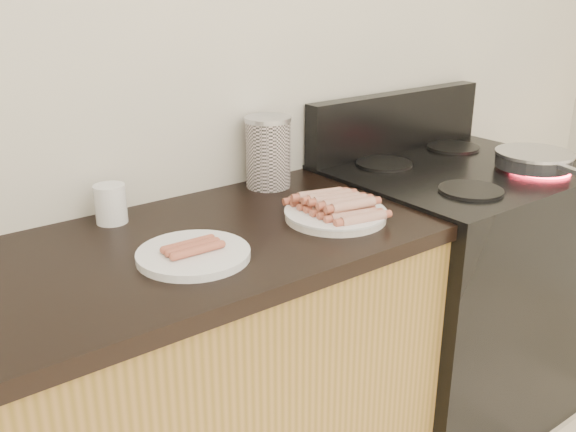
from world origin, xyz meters
TOP-DOWN VIEW (x-y plane):
  - wall_back at (0.00, 2.00)m, footprint 4.00×0.04m
  - stove at (0.78, 1.68)m, footprint 0.76×0.65m
  - stove_panel at (0.78, 1.96)m, footprint 0.76×0.06m
  - burner_near_left at (0.61, 1.51)m, footprint 0.18×0.18m
  - burner_near_right at (0.95, 1.51)m, footprint 0.18×0.18m
  - burner_far_left at (0.61, 1.84)m, footprint 0.18×0.18m
  - burner_far_right at (0.95, 1.84)m, footprint 0.18×0.18m
  - frying_pan at (0.94, 1.52)m, footprint 0.24×0.40m
  - main_plate at (0.19, 1.60)m, footprint 0.32×0.32m
  - side_plate at (-0.22, 1.60)m, footprint 0.31×0.31m
  - hotdog_pile at (0.19, 1.60)m, footprint 0.12×0.25m
  - plain_sausages at (-0.22, 1.60)m, footprint 0.12×0.07m
  - canister at (0.21, 1.92)m, footprint 0.13×0.13m
  - mug at (-0.27, 1.92)m, footprint 0.08×0.08m

SIDE VIEW (x-z plane):
  - stove at x=0.78m, z-range 0.00..0.91m
  - main_plate at x=0.19m, z-range 0.90..0.92m
  - side_plate at x=-0.22m, z-range 0.90..0.92m
  - burner_near_left at x=0.61m, z-range 0.91..0.92m
  - burner_near_right at x=0.95m, z-range 0.91..0.92m
  - burner_far_left at x=0.61m, z-range 0.91..0.92m
  - burner_far_right at x=0.95m, z-range 0.91..0.92m
  - plain_sausages at x=-0.22m, z-range 0.92..0.94m
  - hotdog_pile at x=0.19m, z-range 0.91..0.96m
  - frying_pan at x=0.94m, z-range 0.92..0.97m
  - mug at x=-0.27m, z-range 0.90..1.00m
  - canister at x=0.21m, z-range 0.90..1.11m
  - stove_panel at x=0.78m, z-range 0.91..1.11m
  - wall_back at x=0.00m, z-range 0.00..2.60m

